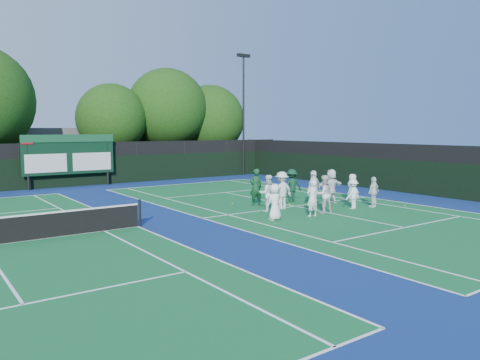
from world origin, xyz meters
TOP-DOWN VIEW (x-y plane):
  - ground at (0.00, 0.00)m, footprint 120.00×120.00m
  - court_apron at (-6.00, 1.00)m, footprint 34.00×32.00m
  - near_court at (0.00, 1.00)m, footprint 11.05×23.85m
  - back_fence at (-6.00, 16.00)m, footprint 34.00×0.08m
  - divider_fence_right at (9.00, 1.00)m, footprint 0.08×32.00m
  - scoreboard at (-7.01, 15.59)m, footprint 6.00×0.21m
  - clubhouse at (-2.00, 24.00)m, footprint 18.00×6.00m
  - light_pole_right at (7.50, 15.70)m, footprint 1.20×0.30m
  - tree_c at (-2.39, 19.58)m, footprint 5.47×5.47m
  - tree_d at (2.46, 19.58)m, footprint 6.71×6.71m
  - tree_e at (6.72, 19.58)m, footprint 6.15×6.15m
  - tennis_ball_0 at (-2.70, -0.76)m, footprint 0.07×0.07m
  - tennis_ball_1 at (1.10, 3.35)m, footprint 0.07×0.07m
  - tennis_ball_2 at (4.60, -2.20)m, footprint 0.07×0.07m
  - tennis_ball_3 at (-2.15, 3.46)m, footprint 0.07×0.07m
  - tennis_ball_4 at (0.09, 1.54)m, footprint 0.07×0.07m
  - tennis_ball_5 at (4.57, -0.28)m, footprint 0.07×0.07m
  - player_front_0 at (-3.17, -1.17)m, footprint 0.80×0.56m
  - player_front_1 at (-1.26, -1.50)m, footprint 0.62×0.42m
  - player_front_2 at (-0.18, -1.15)m, footprint 0.99×0.84m
  - player_front_3 at (1.83, -1.17)m, footprint 1.00×0.64m
  - player_front_4 at (3.02, -1.48)m, footprint 0.95×0.51m
  - player_back_0 at (-2.07, 0.65)m, footprint 1.05×0.96m
  - player_back_1 at (-1.06, 0.80)m, footprint 1.19×0.69m
  - player_back_2 at (0.61, 0.30)m, footprint 1.16×0.69m
  - player_back_3 at (2.25, 0.67)m, footprint 1.73×0.71m
  - player_back_4 at (3.59, 0.38)m, footprint 0.85×0.69m
  - coach_left at (-1.45, 2.38)m, footprint 0.77×0.58m
  - coach_right at (0.85, 2.19)m, footprint 1.27×0.92m

SIDE VIEW (x-z plane):
  - ground at x=0.00m, z-range 0.00..0.00m
  - court_apron at x=-6.00m, z-range 0.00..0.01m
  - near_court at x=0.00m, z-range 0.01..0.01m
  - tennis_ball_0 at x=-2.70m, z-range 0.00..0.07m
  - tennis_ball_1 at x=1.10m, z-range 0.00..0.07m
  - tennis_ball_2 at x=4.60m, z-range 0.00..0.07m
  - tennis_ball_3 at x=-2.15m, z-range 0.00..0.07m
  - tennis_ball_4 at x=0.09m, z-range 0.00..0.07m
  - tennis_ball_5 at x=4.57m, z-range 0.00..0.07m
  - player_front_3 at x=1.83m, z-range 0.00..1.47m
  - player_back_4 at x=3.59m, z-range 0.00..1.50m
  - player_front_4 at x=3.02m, z-range 0.00..1.54m
  - player_front_0 at x=-3.17m, z-range 0.00..1.58m
  - player_front_1 at x=-1.26m, z-range 0.00..1.66m
  - player_back_0 at x=-2.07m, z-range 0.00..1.76m
  - coach_right at x=0.85m, z-range 0.00..1.77m
  - player_front_2 at x=-0.18m, z-range 0.00..1.78m
  - player_back_3 at x=2.25m, z-range 0.00..1.81m
  - player_back_1 at x=-1.06m, z-range 0.00..1.84m
  - player_back_2 at x=0.61m, z-range 0.00..1.85m
  - coach_left at x=-1.45m, z-range 0.00..1.90m
  - back_fence at x=-6.00m, z-range -0.14..2.86m
  - divider_fence_right at x=9.00m, z-range -0.14..2.86m
  - clubhouse at x=-2.00m, z-range 0.00..4.00m
  - scoreboard at x=-7.01m, z-range 0.42..3.97m
  - tree_c at x=-2.39m, z-range 0.85..8.30m
  - tree_e at x=6.72m, z-range 0.68..8.52m
  - tree_d at x=2.46m, z-range 0.96..9.95m
  - light_pole_right at x=7.50m, z-range 1.24..11.36m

